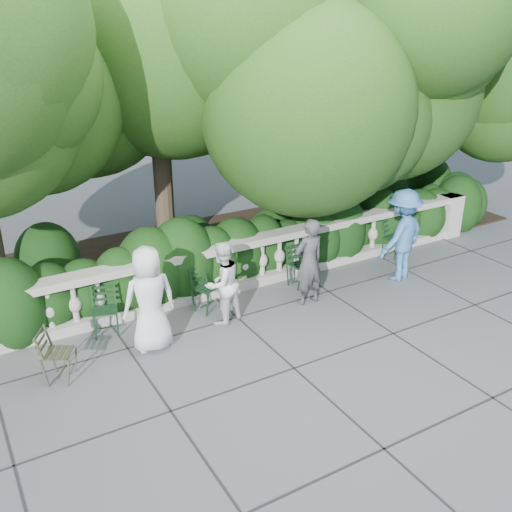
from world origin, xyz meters
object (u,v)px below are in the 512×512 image
chair_f (399,258)px  chair_b (213,312)px  chair_weathered (72,379)px  chair_e (305,288)px  chair_d (307,289)px  person_businessman (149,299)px  person_older_blue (402,235)px  person_casual_man (222,283)px  chair_c (108,338)px  person_woman_grey (309,262)px

chair_f → chair_b: bearing=169.2°
chair_f → chair_weathered: 7.33m
chair_e → chair_f: (2.61, 0.17, 0.00)m
chair_e → chair_d: bearing=-68.0°
person_businessman → person_older_blue: size_ratio=0.93×
chair_b → person_casual_man: size_ratio=0.57×
chair_b → chair_f: (4.59, 0.15, 0.00)m
chair_d → chair_weathered: size_ratio=1.00×
chair_d → chair_weathered: bearing=-164.8°
chair_e → person_older_blue: 2.17m
chair_f → chair_weathered: same height
chair_e → person_casual_man: bearing=-177.3°
chair_b → chair_e: (1.97, -0.03, 0.00)m
chair_c → person_woman_grey: size_ratio=0.51×
person_older_blue → chair_weathered: bearing=-11.8°
chair_weathered → person_casual_man: person_casual_man is taller
chair_f → chair_weathered: (-7.28, -0.91, 0.00)m
chair_c → person_woman_grey: (3.59, -0.61, 0.82)m
chair_e → chair_weathered: 4.72m
chair_e → person_older_blue: size_ratio=0.45×
chair_c → chair_d: (3.90, -0.16, 0.00)m
chair_d → person_older_blue: 2.14m
chair_e → person_woman_grey: person_woman_grey is taller
chair_b → chair_d: size_ratio=1.00×
chair_d → person_woman_grey: person_woman_grey is taller
chair_weathered → person_woman_grey: 4.45m
chair_f → person_businessman: person_businessman is taller
chair_weathered → chair_f: bearing=-52.8°
person_woman_grey → person_older_blue: person_older_blue is taller
chair_weathered → person_woman_grey: (4.37, 0.24, 0.82)m
chair_d → person_businessman: bearing=-165.3°
person_older_blue → chair_d: bearing=-29.1°
chair_f → person_woman_grey: bearing=-179.5°
chair_b → chair_f: size_ratio=1.00×
chair_f → person_casual_man: size_ratio=0.57×
person_businessman → person_woman_grey: person_businessman is taller
chair_d → person_woman_grey: 0.99m
person_businessman → person_casual_man: (1.35, 0.16, -0.12)m
chair_weathered → person_casual_man: 2.82m
chair_b → chair_d: 2.00m
chair_f → person_businessman: bearing=174.0°
chair_c → chair_f: bearing=16.5°
chair_c → chair_weathered: bearing=-116.9°
chair_b → person_businessman: person_businessman is taller
chair_weathered → person_casual_man: size_ratio=0.57×
person_casual_man → person_older_blue: (3.84, -0.22, 0.19)m
chair_b → person_older_blue: person_older_blue is taller
chair_f → person_businessman: 6.03m
chair_b → chair_c: bearing=155.0°
chair_b → person_businessman: 1.68m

